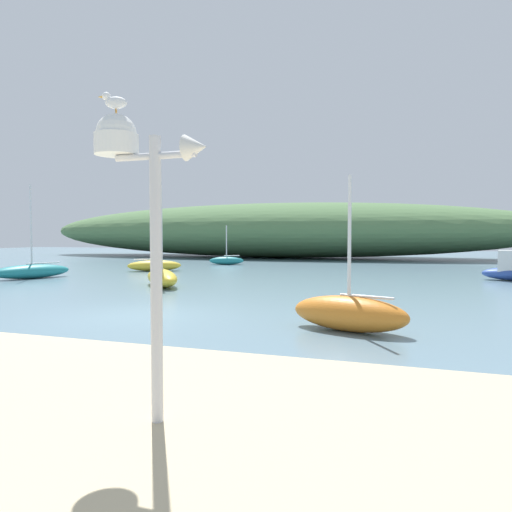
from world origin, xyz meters
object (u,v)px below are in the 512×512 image
Objects in this scene: sailboat_centre_water at (162,277)px; sailboat_mid_channel at (154,265)px; seagull_on_radar at (114,101)px; sailboat_near_shore at (32,271)px; sailboat_inner_mooring at (227,260)px; mast_structure at (133,173)px; sailboat_east_reach at (349,313)px.

sailboat_centre_water reaches higher than sailboat_mid_channel.
seagull_on_radar is 20.67m from sailboat_near_shore.
sailboat_inner_mooring is (-2.93, 14.38, -0.07)m from sailboat_centre_water.
mast_structure is 0.77m from seagull_on_radar.
sailboat_mid_channel is at bearing 119.90° from seagull_on_radar.
sailboat_mid_channel reaches higher than seagull_on_radar.
sailboat_east_reach is 1.20× the size of sailboat_inner_mooring.
sailboat_inner_mooring is at bearing 69.45° from sailboat_near_shore.
sailboat_near_shore is 14.18m from sailboat_inner_mooring.
sailboat_centre_water is at bearing -7.97° from sailboat_near_shore.
sailboat_centre_water is at bearing -57.15° from sailboat_mid_channel.
sailboat_centre_water reaches higher than seagull_on_radar.
sailboat_mid_channel is 0.85× the size of sailboat_near_shore.
sailboat_mid_channel reaches higher than sailboat_east_reach.
mast_structure is 20.72m from sailboat_near_shore.
sailboat_mid_channel is at bearing 62.06° from sailboat_near_shore.
seagull_on_radar is 7.10m from sailboat_east_reach.
mast_structure is 23.49m from sailboat_mid_channel.
sailboat_centre_water is 1.46× the size of sailboat_inner_mooring.
sailboat_east_reach is at bearing 77.02° from mast_structure.
sailboat_centre_water reaches higher than sailboat_east_reach.
seagull_on_radar is at bearing -70.15° from sailboat_inner_mooring.
mast_structure is 10.55× the size of seagull_on_radar.
sailboat_mid_channel is at bearing -103.60° from sailboat_inner_mooring.
sailboat_centre_water reaches higher than sailboat_inner_mooring.
sailboat_centre_water is at bearing 118.90° from mast_structure.
seagull_on_radar is 0.06× the size of sailboat_near_shore.
sailboat_east_reach is (1.64, 6.19, -3.08)m from seagull_on_radar.
sailboat_mid_channel is at bearing 133.43° from sailboat_east_reach.
sailboat_near_shore is (-15.05, 14.04, -2.38)m from mast_structure.
seagull_on_radar is at bearing -104.81° from sailboat_east_reach.
sailboat_inner_mooring is at bearing 110.25° from mast_structure.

